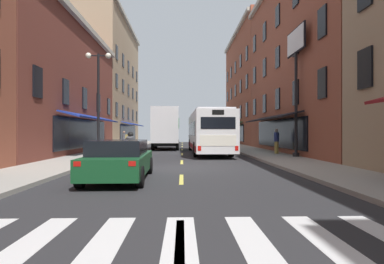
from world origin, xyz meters
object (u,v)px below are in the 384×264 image
box_truck (166,129)px  bicycle_near (102,151)px  pedestrian_near (124,139)px  pedestrian_mid (277,141)px  street_lamp_twin (98,101)px  sedan_mid (169,140)px  transit_bus (208,132)px  motorcycle_rider (131,152)px  billboard_sign (296,58)px  sedan_near (120,160)px

box_truck → bicycle_near: bearing=-107.3°
pedestrian_near → pedestrian_mid: pedestrian_mid is taller
street_lamp_twin → box_truck: bearing=76.1°
sedan_mid → pedestrian_near: (-3.67, -10.21, 0.31)m
transit_bus → pedestrian_near: 8.89m
bicycle_near → pedestrian_near: size_ratio=1.05×
motorcycle_rider → street_lamp_twin: street_lamp_twin is taller
sedan_mid → pedestrian_near: 10.86m
bicycle_near → pedestrian_mid: bearing=12.9°
billboard_sign → motorcycle_rider: billboard_sign is taller
motorcycle_rider → bicycle_near: motorcycle_rider is taller
pedestrian_mid → street_lamp_twin: street_lamp_twin is taller
billboard_sign → street_lamp_twin: billboard_sign is taller
box_truck → billboard_sign: bearing=-52.0°
box_truck → sedan_near: (-0.58, -19.69, -1.29)m
sedan_near → transit_bus: bearing=73.6°
box_truck → pedestrian_near: size_ratio=4.09×
box_truck → bicycle_near: 11.38m
motorcycle_rider → bicycle_near: bearing=117.3°
box_truck → sedan_near: bearing=-91.7°
billboard_sign → sedan_near: 13.79m
billboard_sign → box_truck: (-8.59, 10.98, -4.23)m
sedan_near → street_lamp_twin: 8.00m
transit_bus → pedestrian_near: bearing=145.9°
sedan_mid → pedestrian_mid: (8.33, -17.61, 0.36)m
box_truck → sedan_mid: box_truck is taller
transit_bus → sedan_mid: (-3.67, 15.18, -0.99)m
bicycle_near → pedestrian_mid: (11.57, 2.66, 0.53)m
pedestrian_near → pedestrian_mid: size_ratio=0.93×
motorcycle_rider → pedestrian_mid: pedestrian_mid is taller
sedan_near → motorcycle_rider: 4.03m
box_truck → pedestrian_mid: size_ratio=3.79×
box_truck → pedestrian_mid: 11.58m
motorcycle_rider → pedestrian_mid: bearing=39.9°
sedan_near → bicycle_near: 9.35m
box_truck → motorcycle_rider: (-0.84, -15.67, -1.28)m
bicycle_near → street_lamp_twin: bearing=-82.4°
transit_bus → street_lamp_twin: bearing=-133.9°
transit_bus → motorcycle_rider: transit_bus is taller
motorcycle_rider → sedan_mid: bearing=88.4°
motorcycle_rider → pedestrian_near: pedestrian_near is taller
sedan_mid → street_lamp_twin: bearing=-97.7°
bicycle_near → street_lamp_twin: size_ratio=0.29×
billboard_sign → pedestrian_mid: (-0.38, 2.87, -5.19)m
billboard_sign → pedestrian_near: bearing=140.3°
sedan_near → motorcycle_rider: bearing=93.7°
sedan_near → street_lamp_twin: size_ratio=0.80×
bicycle_near → pedestrian_mid: size_ratio=0.98×
pedestrian_near → motorcycle_rider: bearing=-163.2°
sedan_mid → pedestrian_near: pedestrian_near is taller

